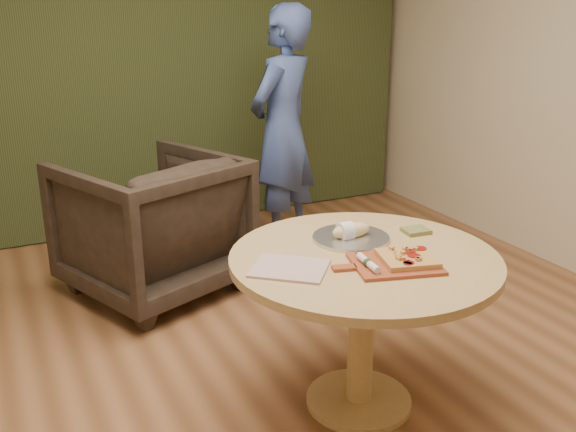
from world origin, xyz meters
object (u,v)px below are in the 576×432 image
(flatbread_pizza, at_px, (407,258))
(cutlery_roll, at_px, (368,263))
(armchair, at_px, (151,218))
(pizza_paddle, at_px, (393,264))
(serving_tray, at_px, (351,238))
(person_standing, at_px, (283,130))
(pedestal_table, at_px, (363,285))
(bread_roll, at_px, (349,231))

(flatbread_pizza, xyz_separation_m, cutlery_roll, (-0.18, 0.02, 0.00))
(cutlery_roll, height_order, armchair, armchair)
(pizza_paddle, height_order, serving_tray, serving_tray)
(cutlery_roll, xyz_separation_m, person_standing, (0.66, 2.18, 0.11))
(cutlery_roll, bearing_deg, armchair, 111.02)
(pizza_paddle, bearing_deg, serving_tray, 104.29)
(armchair, bearing_deg, serving_tray, 89.80)
(pizza_paddle, relative_size, armchair, 0.48)
(serving_tray, bearing_deg, armchair, 111.61)
(pedestal_table, height_order, person_standing, person_standing)
(pizza_paddle, xyz_separation_m, cutlery_roll, (-0.11, 0.01, 0.02))
(person_standing, bearing_deg, flatbread_pizza, 45.15)
(serving_tray, relative_size, bread_roll, 1.84)
(pedestal_table, xyz_separation_m, cutlery_roll, (-0.07, -0.14, 0.17))
(bread_roll, bearing_deg, cutlery_roll, -108.53)
(flatbread_pizza, distance_m, cutlery_roll, 0.18)
(flatbread_pizza, relative_size, serving_tray, 0.76)
(pedestal_table, bearing_deg, bread_roll, 78.73)
(cutlery_roll, bearing_deg, flatbread_pizza, -0.36)
(armchair, bearing_deg, flatbread_pizza, 87.56)
(pizza_paddle, relative_size, serving_tray, 1.33)
(pizza_paddle, bearing_deg, cutlery_roll, -171.21)
(cutlery_roll, distance_m, armchair, 1.86)
(flatbread_pizza, relative_size, armchair, 0.27)
(serving_tray, height_order, armchair, armchair)
(pedestal_table, distance_m, serving_tray, 0.25)
(pizza_paddle, xyz_separation_m, bread_roll, (-0.00, 0.34, 0.04))
(pedestal_table, xyz_separation_m, armchair, (-0.53, 1.64, -0.12))
(armchair, relative_size, person_standing, 0.55)
(cutlery_roll, relative_size, person_standing, 0.11)
(pedestal_table, distance_m, person_standing, 2.14)
(pedestal_table, height_order, bread_roll, bread_roll)
(cutlery_roll, distance_m, bread_roll, 0.35)
(pedestal_table, height_order, flatbread_pizza, flatbread_pizza)
(flatbread_pizza, height_order, cutlery_roll, flatbread_pizza)
(bread_roll, bearing_deg, person_standing, 73.58)
(pedestal_table, bearing_deg, person_standing, 74.05)
(bread_roll, relative_size, armchair, 0.20)
(flatbread_pizza, distance_m, serving_tray, 0.36)
(pedestal_table, distance_m, flatbread_pizza, 0.26)
(pedestal_table, relative_size, bread_roll, 6.11)
(bread_roll, bearing_deg, flatbread_pizza, -79.03)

